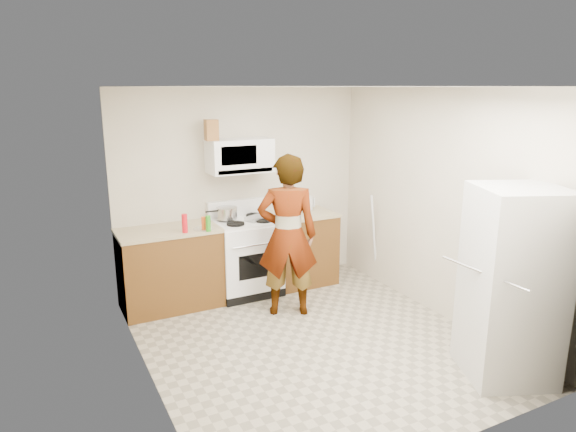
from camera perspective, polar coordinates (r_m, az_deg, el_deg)
floor at (r=5.36m, az=2.67°, el=-13.66°), size 3.60×3.60×0.00m
back_wall at (r=6.47m, az=-5.08°, el=2.98°), size 3.20×0.02×2.50m
right_wall at (r=5.84m, az=16.51°, el=1.22°), size 0.02×3.60×2.50m
cabinet_left at (r=6.10m, az=-12.96°, el=-5.83°), size 1.12×0.62×0.90m
counter_left at (r=5.96m, az=-13.20°, el=-1.60°), size 1.14×0.64×0.03m
cabinet_right at (r=6.69m, az=1.46°, el=-3.68°), size 0.80×0.62×0.90m
counter_right at (r=6.56m, az=1.48°, el=0.21°), size 0.82×0.64×0.03m
gas_range at (r=6.36m, az=-4.71°, el=-4.36°), size 0.76×0.65×1.13m
microwave at (r=6.20m, az=-5.40°, el=6.69°), size 0.76×0.38×0.40m
person at (r=5.65m, az=-0.06°, el=-2.20°), size 0.78×0.66×1.82m
fridge at (r=4.84m, az=23.63°, el=-6.97°), size 0.92×0.92×1.70m
kettle at (r=6.71m, az=2.15°, el=1.44°), size 0.18×0.18×0.18m
jug at (r=6.00m, az=-8.52°, el=9.43°), size 0.15×0.15×0.24m
saucepan at (r=6.22m, az=-6.80°, el=0.31°), size 0.30×0.30×0.13m
tray at (r=6.21m, az=-3.60°, el=-0.26°), size 0.29×0.25×0.05m
bottle_spray at (r=5.76m, az=-11.41°, el=-0.81°), size 0.07×0.07×0.21m
bottle_hot_sauce at (r=5.83m, az=-9.35°, el=-0.82°), size 0.07×0.07×0.15m
bottle_green_cap at (r=5.76m, az=-8.86°, el=-0.84°), size 0.06×0.06×0.18m
pot_lid at (r=5.88m, az=-9.40°, el=-1.41°), size 0.24×0.24×0.01m
broom at (r=6.78m, az=9.55°, el=-2.37°), size 0.25×0.13×1.17m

